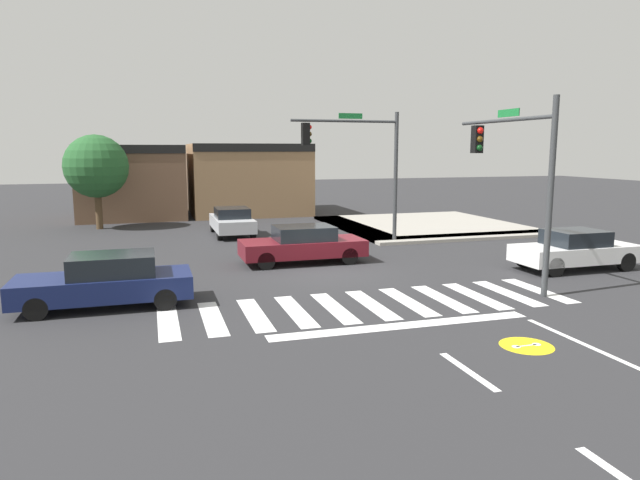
{
  "coord_description": "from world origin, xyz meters",
  "views": [
    {
      "loc": [
        -5.81,
        -18.66,
        4.28
      ],
      "look_at": [
        -0.12,
        0.11,
        1.13
      ],
      "focal_mm": 31.6,
      "sensor_mm": 36.0,
      "label": 1
    }
  ],
  "objects_px": {
    "traffic_signal_southeast": "(515,161)",
    "car_white": "(575,250)",
    "car_navy": "(107,281)",
    "traffic_signal_northeast": "(358,153)",
    "roadside_tree": "(96,167)",
    "car_silver": "(232,221)",
    "car_maroon": "(303,244)"
  },
  "relations": [
    {
      "from": "traffic_signal_southeast",
      "to": "car_white",
      "type": "distance_m",
      "value": 4.94
    },
    {
      "from": "car_navy",
      "to": "traffic_signal_northeast",
      "type": "bearing_deg",
      "value": -143.08
    },
    {
      "from": "traffic_signal_northeast",
      "to": "roadside_tree",
      "type": "xyz_separation_m",
      "value": [
        -11.67,
        8.92,
        -0.74
      ]
    },
    {
      "from": "car_silver",
      "to": "roadside_tree",
      "type": "height_order",
      "value": "roadside_tree"
    },
    {
      "from": "car_silver",
      "to": "car_white",
      "type": "bearing_deg",
      "value": 42.01
    },
    {
      "from": "car_navy",
      "to": "roadside_tree",
      "type": "height_order",
      "value": "roadside_tree"
    },
    {
      "from": "car_maroon",
      "to": "roadside_tree",
      "type": "distance_m",
      "value": 14.97
    },
    {
      "from": "car_maroon",
      "to": "traffic_signal_northeast",
      "type": "bearing_deg",
      "value": 43.77
    },
    {
      "from": "car_silver",
      "to": "traffic_signal_southeast",
      "type": "bearing_deg",
      "value": 28.63
    },
    {
      "from": "car_maroon",
      "to": "roadside_tree",
      "type": "bearing_deg",
      "value": 123.82
    },
    {
      "from": "traffic_signal_southeast",
      "to": "car_silver",
      "type": "relative_size",
      "value": 1.36
    },
    {
      "from": "traffic_signal_northeast",
      "to": "car_maroon",
      "type": "distance_m",
      "value": 5.88
    },
    {
      "from": "traffic_signal_northeast",
      "to": "car_silver",
      "type": "bearing_deg",
      "value": -41.64
    },
    {
      "from": "roadside_tree",
      "to": "traffic_signal_northeast",
      "type": "bearing_deg",
      "value": -37.39
    },
    {
      "from": "traffic_signal_northeast",
      "to": "car_navy",
      "type": "bearing_deg",
      "value": 36.92
    },
    {
      "from": "car_maroon",
      "to": "roadside_tree",
      "type": "height_order",
      "value": "roadside_tree"
    },
    {
      "from": "car_maroon",
      "to": "car_navy",
      "type": "distance_m",
      "value": 8.03
    },
    {
      "from": "traffic_signal_northeast",
      "to": "car_white",
      "type": "distance_m",
      "value": 9.84
    },
    {
      "from": "traffic_signal_northeast",
      "to": "roadside_tree",
      "type": "height_order",
      "value": "traffic_signal_northeast"
    },
    {
      "from": "car_silver",
      "to": "car_navy",
      "type": "xyz_separation_m",
      "value": [
        -5.16,
        -12.17,
        0.01
      ]
    },
    {
      "from": "car_navy",
      "to": "car_maroon",
      "type": "bearing_deg",
      "value": -147.17
    },
    {
      "from": "car_silver",
      "to": "car_white",
      "type": "height_order",
      "value": "car_white"
    },
    {
      "from": "car_silver",
      "to": "roadside_tree",
      "type": "xyz_separation_m",
      "value": [
        -6.61,
        4.42,
        2.66
      ]
    },
    {
      "from": "car_maroon",
      "to": "car_silver",
      "type": "distance_m",
      "value": 7.98
    },
    {
      "from": "car_silver",
      "to": "car_white",
      "type": "xyz_separation_m",
      "value": [
        10.66,
        -11.84,
        0.0
      ]
    },
    {
      "from": "car_white",
      "to": "roadside_tree",
      "type": "height_order",
      "value": "roadside_tree"
    },
    {
      "from": "traffic_signal_southeast",
      "to": "car_maroon",
      "type": "bearing_deg",
      "value": 46.79
    },
    {
      "from": "car_white",
      "to": "traffic_signal_southeast",
      "type": "bearing_deg",
      "value": 17.76
    },
    {
      "from": "traffic_signal_northeast",
      "to": "roadside_tree",
      "type": "bearing_deg",
      "value": -37.39
    },
    {
      "from": "traffic_signal_southeast",
      "to": "traffic_signal_northeast",
      "type": "distance_m",
      "value": 8.73
    },
    {
      "from": "car_maroon",
      "to": "car_navy",
      "type": "bearing_deg",
      "value": -147.17
    },
    {
      "from": "traffic_signal_southeast",
      "to": "car_maroon",
      "type": "distance_m",
      "value": 8.2
    }
  ]
}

